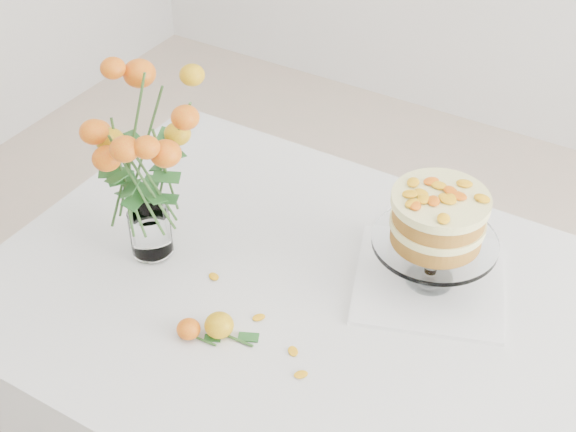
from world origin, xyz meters
The scene contains 10 objects.
table centered at (0.00, 0.00, 0.67)m, with size 1.43×0.93×0.76m.
napkin centered at (0.12, 0.16, 0.76)m, with size 0.29×0.29×0.01m, color white.
cake_stand centered at (0.12, 0.16, 0.91)m, with size 0.24×0.24×0.22m.
rose_vase centered at (-0.41, -0.05, 1.01)m, with size 0.30×0.30×0.43m.
loose_rose_near centered at (-0.16, -0.17, 0.78)m, with size 0.10×0.06×0.05m.
loose_rose_far centered at (-0.21, -0.21, 0.77)m, with size 0.08×0.05×0.04m.
stray_petal_a centered at (-0.12, -0.10, 0.76)m, with size 0.03×0.02×0.00m, color #F2A50F.
stray_petal_b centered at (-0.02, -0.14, 0.76)m, with size 0.03×0.02×0.00m, color #F2A50F.
stray_petal_c centered at (0.02, -0.18, 0.76)m, with size 0.03×0.02×0.00m, color #F2A50F.
stray_petal_d centered at (-0.26, -0.05, 0.76)m, with size 0.03×0.02×0.00m, color #F2A50F.
Camera 1 is at (0.48, -1.00, 1.87)m, focal length 50.00 mm.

